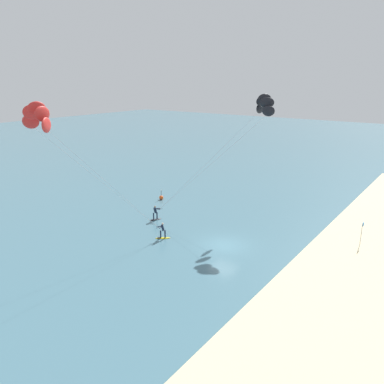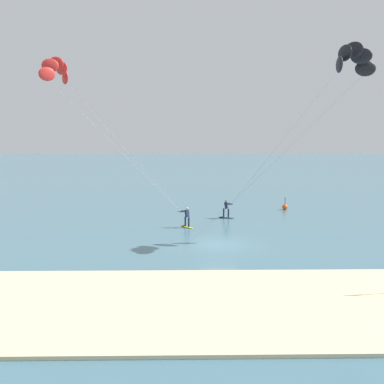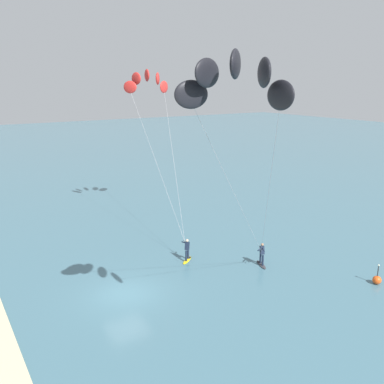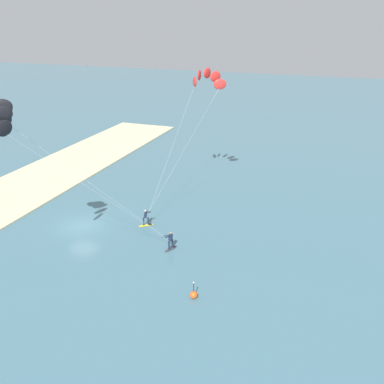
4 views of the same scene
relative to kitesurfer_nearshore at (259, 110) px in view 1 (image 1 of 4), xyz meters
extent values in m
plane|color=#426B7A|center=(-8.79, -1.34, -12.17)|extent=(240.00, 240.00, 0.00)
cube|color=beige|center=(-8.79, -13.14, -12.09)|extent=(80.00, 10.29, 0.16)
ellipsoid|color=#333338|center=(-7.42, 8.59, -12.13)|extent=(1.53, 0.86, 0.08)
cube|color=black|center=(-7.81, 8.73, -12.08)|extent=(0.36, 0.37, 0.02)
cylinder|color=#192338|center=(-7.22, 8.51, -11.70)|extent=(0.14, 0.14, 0.78)
cylinder|color=#192338|center=(-7.63, 8.66, -11.70)|extent=(0.14, 0.14, 0.78)
cube|color=#192338|center=(-7.42, 8.59, -11.01)|extent=(0.41, 0.39, 0.63)
sphere|color=#9E7051|center=(-7.42, 8.59, -10.59)|extent=(0.20, 0.20, 0.20)
cylinder|color=black|center=(-7.06, 8.17, -10.86)|extent=(0.38, 0.44, 0.03)
cylinder|color=#192338|center=(-7.16, 8.45, -10.83)|extent=(0.58, 0.36, 0.15)
cylinder|color=#192338|center=(-7.33, 8.31, -10.83)|extent=(0.28, 0.60, 0.15)
ellipsoid|color=black|center=(-0.90, -1.55, 0.05)|extent=(0.43, 1.49, 1.10)
ellipsoid|color=black|center=(-0.43, -1.14, 0.85)|extent=(0.77, 1.50, 1.10)
ellipsoid|color=black|center=(0.38, -0.44, 1.16)|extent=(1.20, 1.32, 1.10)
ellipsoid|color=black|center=(1.19, 0.26, 0.85)|extent=(1.46, 0.95, 1.10)
ellipsoid|color=black|center=(1.66, 0.67, 0.05)|extent=(1.49, 0.43, 1.10)
cylinder|color=#B2B2B7|center=(-3.98, 3.31, -5.55)|extent=(6.18, 9.73, 10.62)
cylinder|color=#B2B2B7|center=(-2.70, 4.42, -5.55)|extent=(8.74, 7.52, 10.62)
ellipsoid|color=yellow|center=(-10.95, 4.51, -12.13)|extent=(1.22, 1.39, 0.08)
cube|color=black|center=(-11.21, 4.83, -12.08)|extent=(0.40, 0.40, 0.02)
cylinder|color=#192338|center=(-10.81, 4.34, -11.70)|extent=(0.14, 0.14, 0.78)
cylinder|color=#192338|center=(-11.09, 4.68, -11.70)|extent=(0.14, 0.14, 0.78)
cube|color=#192338|center=(-10.95, 4.51, -11.01)|extent=(0.43, 0.44, 0.63)
sphere|color=beige|center=(-10.95, 4.51, -10.59)|extent=(0.20, 0.20, 0.20)
cylinder|color=black|center=(-11.49, 4.64, -10.86)|extent=(0.54, 0.15, 0.03)
cylinder|color=#192338|center=(-11.25, 4.47, -10.83)|extent=(0.61, 0.18, 0.15)
cylinder|color=#192338|center=(-11.20, 4.68, -10.83)|extent=(0.54, 0.42, 0.15)
ellipsoid|color=red|center=(-21.39, 8.57, 0.13)|extent=(0.99, 1.33, 1.10)
ellipsoid|color=red|center=(-21.52, 8.00, 0.87)|extent=(1.30, 1.06, 1.10)
ellipsoid|color=red|center=(-21.75, 7.04, 1.16)|extent=(1.40, 0.62, 1.10)
ellipsoid|color=red|center=(-21.97, 6.08, 0.87)|extent=(1.40, 0.54, 1.10)
ellipsoid|color=red|center=(-22.10, 5.51, 0.13)|extent=(1.33, 0.99, 1.10)
cylinder|color=#B2B2B7|center=(-16.44, 6.60, -5.51)|extent=(9.92, 3.95, 10.70)
cylinder|color=#B2B2B7|center=(-16.80, 5.07, -5.51)|extent=(10.63, 0.89, 10.70)
sphere|color=#EA5119|center=(-1.22, 12.96, -11.89)|extent=(0.56, 0.56, 0.56)
cylinder|color=#262628|center=(-1.22, 12.96, -11.26)|extent=(0.06, 0.06, 0.70)
sphere|color=#F2F2CC|center=(-1.22, 12.96, -10.85)|extent=(0.12, 0.12, 0.12)
cylinder|color=gray|center=(-1.35, -12.01, -10.91)|extent=(0.05, 0.05, 2.20)
cube|color=#1E84E5|center=(-1.07, -12.01, -10.03)|extent=(0.52, 0.03, 0.36)
camera|label=1|loc=(-38.21, -18.78, 3.32)|focal=35.99mm
camera|label=2|loc=(-11.24, -34.59, -4.05)|focal=45.85mm
camera|label=3|loc=(12.90, -10.37, 0.48)|focal=38.71mm
camera|label=4|loc=(25.12, 22.46, 7.26)|focal=42.79mm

